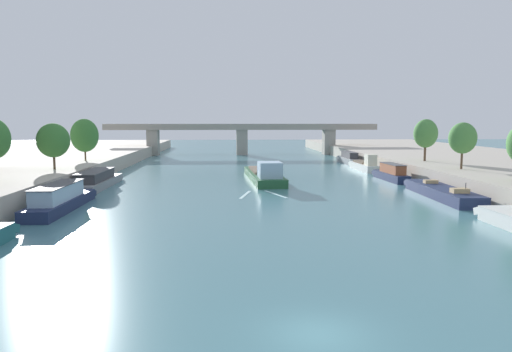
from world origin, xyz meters
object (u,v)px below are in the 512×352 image
at_px(tree_left_nearest, 85,135).
at_px(tree_right_third, 426,134).
at_px(moored_boat_right_end, 441,192).
at_px(moored_boat_right_second, 349,159).
at_px(tree_left_past_mid, 53,140).
at_px(moored_boat_right_midway, 364,165).
at_px(bridge_far, 242,135).
at_px(moored_boat_left_midway, 97,180).
at_px(moored_boat_left_lone, 60,199).
at_px(moored_boat_right_downstream, 391,173).
at_px(barge_midriver, 264,174).
at_px(tree_right_second, 463,138).

height_order(tree_left_nearest, tree_right_third, tree_left_nearest).
distance_m(moored_boat_right_end, tree_right_third, 22.22).
height_order(moored_boat_right_second, tree_left_past_mid, tree_left_past_mid).
height_order(moored_boat_right_midway, bridge_far, bridge_far).
height_order(moored_boat_left_midway, moored_boat_right_midway, moored_boat_right_midway).
bearing_deg(bridge_far, tree_left_nearest, -120.16).
relative_size(moored_boat_left_lone, moored_boat_right_midway, 1.22).
relative_size(moored_boat_left_lone, moored_boat_right_downstream, 1.38).
bearing_deg(tree_right_third, moored_boat_right_midway, 127.99).
bearing_deg(moored_boat_right_end, moored_boat_right_second, 89.72).
distance_m(moored_boat_left_midway, moored_boat_right_midway, 45.03).
distance_m(moored_boat_left_lone, moored_boat_right_downstream, 45.27).
height_order(moored_boat_right_downstream, tree_right_third, tree_right_third).
relative_size(moored_boat_left_lone, bridge_far, 0.21).
height_order(barge_midriver, moored_boat_left_lone, barge_midriver).
bearing_deg(tree_right_second, tree_left_past_mid, 176.96).
distance_m(moored_boat_right_end, bridge_far, 72.69).
height_order(moored_boat_right_downstream, bridge_far, bridge_far).
distance_m(moored_boat_left_lone, tree_right_third, 53.98).
xyz_separation_m(moored_boat_left_lone, tree_right_second, (46.84, 13.22, 5.35)).
bearing_deg(tree_left_past_mid, tree_right_third, 10.20).
height_order(moored_boat_right_midway, tree_left_nearest, tree_left_nearest).
bearing_deg(moored_boat_right_midway, bridge_far, 116.61).
height_order(moored_boat_right_downstream, moored_boat_right_second, moored_boat_right_downstream).
bearing_deg(tree_right_second, moored_boat_left_lone, -164.24).
bearing_deg(moored_boat_right_downstream, tree_left_past_mid, -174.12).
xyz_separation_m(barge_midriver, bridge_far, (-1.64, 53.43, 4.17)).
height_order(moored_boat_left_midway, tree_left_nearest, tree_left_nearest).
bearing_deg(moored_boat_left_midway, tree_right_second, -3.17).
bearing_deg(bridge_far, moored_boat_right_downstream, -69.52).
relative_size(moored_boat_right_end, bridge_far, 0.24).
relative_size(moored_boat_left_lone, tree_right_second, 2.42).
distance_m(moored_boat_right_midway, tree_right_second, 23.00).
height_order(moored_boat_left_midway, tree_right_third, tree_right_third).
bearing_deg(moored_boat_left_lone, tree_left_past_mid, 110.91).
bearing_deg(moored_boat_right_end, tree_left_nearest, 152.38).
height_order(moored_boat_left_midway, bridge_far, bridge_far).
bearing_deg(moored_boat_left_lone, moored_boat_right_midway, 40.66).
bearing_deg(tree_right_second, moored_boat_right_second, 99.93).
xyz_separation_m(moored_boat_right_midway, moored_boat_right_second, (0.60, 13.12, 0.11)).
distance_m(tree_left_nearest, tree_right_third, 53.52).
xyz_separation_m(moored_boat_right_midway, bridge_far, (-20.19, 40.32, 4.18)).
bearing_deg(moored_boat_left_midway, tree_right_third, 11.51).
relative_size(moored_boat_left_midway, tree_right_second, 2.61).
distance_m(moored_boat_left_midway, tree_left_nearest, 15.89).
relative_size(moored_boat_left_lone, moored_boat_right_end, 0.89).
distance_m(tree_left_past_mid, bridge_far, 64.38).
bearing_deg(tree_right_second, barge_midriver, 161.94).
relative_size(moored_boat_left_midway, bridge_far, 0.23).
xyz_separation_m(barge_midriver, moored_boat_right_end, (18.95, -16.15, -0.31)).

